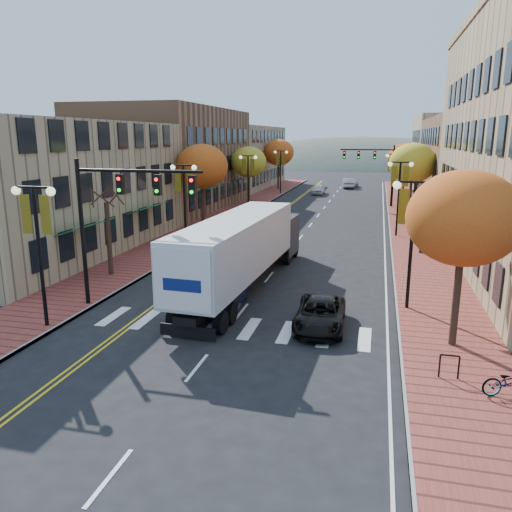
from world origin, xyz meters
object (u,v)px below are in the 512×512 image
Objects in this scene: semi_truck at (245,245)px; black_suv at (320,314)px; navy_sedan at (226,293)px; bicycle at (511,382)px.

black_suv is (4.63, -4.89, -1.72)m from semi_truck.
bicycle is at bearing -33.02° from navy_sedan.
semi_truck is 3.65× the size of black_suv.
navy_sedan is 4.89m from black_suv.
semi_truck reaches higher than bicycle.
navy_sedan is 0.99× the size of black_suv.
navy_sedan reaches higher than bicycle.
semi_truck is at bearing 33.65° from bicycle.
navy_sedan is at bearing 160.37° from black_suv.
semi_truck is 14.68m from bicycle.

